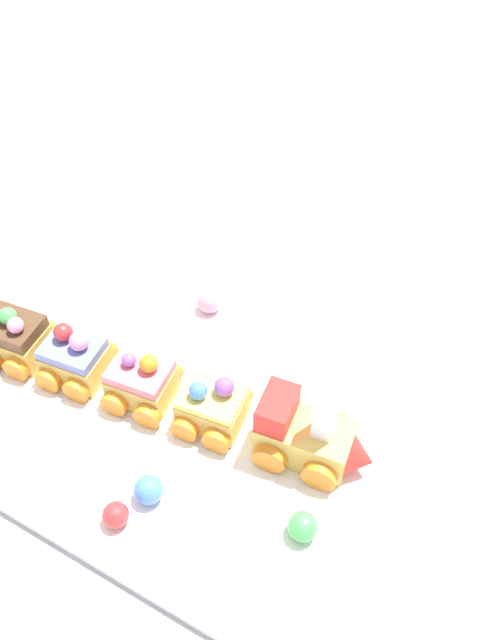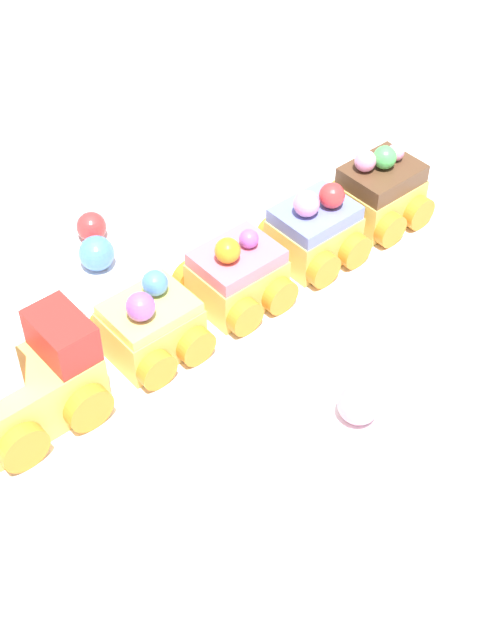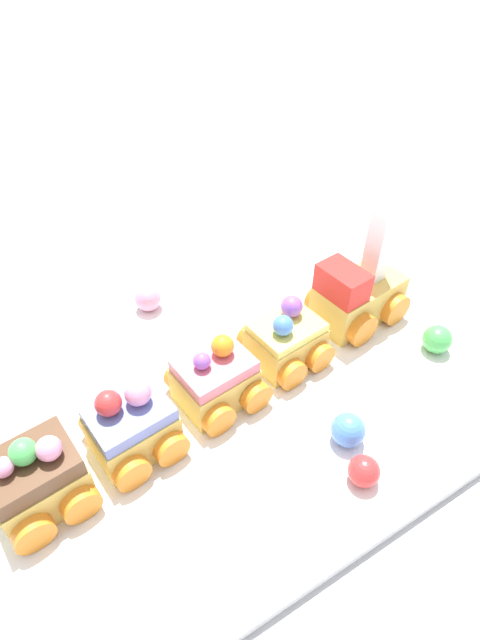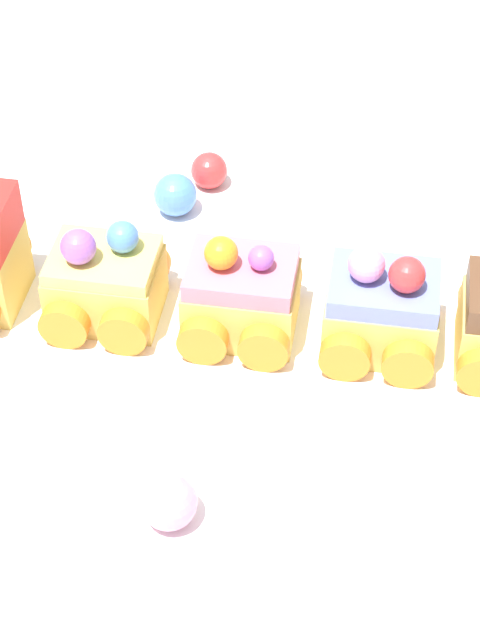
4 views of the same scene
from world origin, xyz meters
name	(u,v)px [view 1 (image 1 of 4)]	position (x,y,z in m)	size (l,w,h in m)	color
ground_plane	(191,377)	(0.00, 0.00, 0.00)	(10.00, 10.00, 0.00)	#B2B2B7
display_board	(190,374)	(0.00, 0.00, 0.01)	(0.65, 0.45, 0.01)	white
cake_train_locomotive	(310,436)	(0.16, -0.03, 0.04)	(0.12, 0.08, 0.12)	#E0BC56
cake_car_lemon	(212,407)	(0.05, -0.04, 0.04)	(0.07, 0.08, 0.07)	#E0BC56
cake_car_strawberry	(142,382)	(-0.02, -0.05, 0.04)	(0.07, 0.08, 0.07)	#E0BC56
cake_car_blueberry	(76,359)	(-0.10, -0.06, 0.04)	(0.07, 0.08, 0.07)	#E0BC56
cake_car_chocolate	(17,338)	(-0.18, -0.07, 0.04)	(0.07, 0.08, 0.07)	#E0BC56
gumball_pink	(209,301)	(-0.03, 0.09, 0.03)	(0.03, 0.03, 0.03)	pink
gumball_blue	(149,489)	(0.05, -0.15, 0.03)	(0.03, 0.03, 0.03)	#4C84E0
gumball_red	(116,515)	(0.03, -0.18, 0.02)	(0.02, 0.02, 0.02)	red
gumball_green	(303,527)	(0.19, -0.11, 0.03)	(0.03, 0.03, 0.03)	#4CBC56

